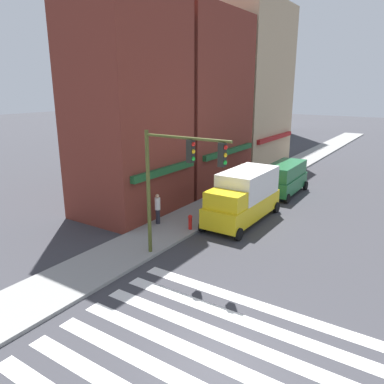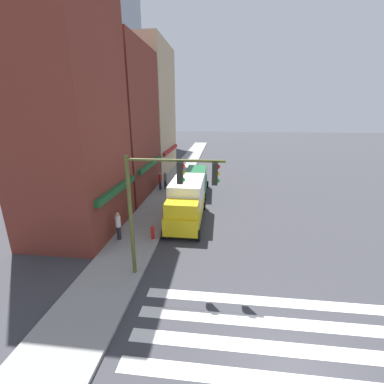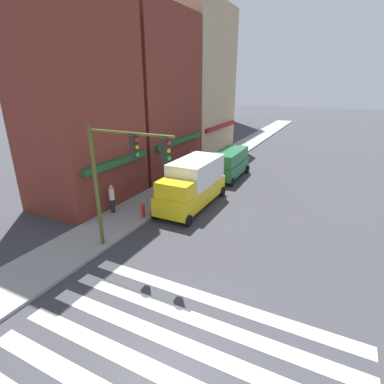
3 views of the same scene
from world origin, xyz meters
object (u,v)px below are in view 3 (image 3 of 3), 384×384
traffic_signal (121,166)px  pedestrian_grey_coat (198,160)px  van_green (229,163)px  pedestrian_white_shirt (112,198)px  box_truck_yellow (193,183)px  pedestrian_red_jacket (192,160)px  fire_hydrant (143,210)px

traffic_signal → pedestrian_grey_coat: (14.15, 3.07, -3.24)m
van_green → pedestrian_white_shirt: bearing=158.8°
box_truck_yellow → pedestrian_red_jacket: 8.15m
traffic_signal → pedestrian_grey_coat: size_ratio=3.37×
traffic_signal → fire_hydrant: traffic_signal is taller
pedestrian_red_jacket → pedestrian_white_shirt: size_ratio=1.00×
pedestrian_grey_coat → fire_hydrant: bearing=-86.6°
van_green → box_truck_yellow: bearing=178.6°
pedestrian_white_shirt → fire_hydrant: 2.13m
box_truck_yellow → pedestrian_grey_coat: bearing=23.3°
box_truck_yellow → traffic_signal: bearing=179.3°
pedestrian_red_jacket → fire_hydrant: pedestrian_red_jacket is taller
traffic_signal → pedestrian_white_shirt: 5.83m
pedestrian_red_jacket → box_truck_yellow: bearing=-129.1°
box_truck_yellow → pedestrian_white_shirt: bearing=132.6°
pedestrian_red_jacket → pedestrian_grey_coat: bearing=-37.6°
box_truck_yellow → pedestrian_red_jacket: size_ratio=3.51×
traffic_signal → pedestrian_red_jacket: 14.70m
fire_hydrant → pedestrian_red_jacket: bearing=10.7°
traffic_signal → van_green: 13.95m
pedestrian_red_jacket → pedestrian_grey_coat: (0.26, -0.48, 0.00)m
pedestrian_red_jacket → fire_hydrant: 10.61m
van_green → pedestrian_white_shirt: (-10.42, 3.76, -0.21)m
pedestrian_white_shirt → pedestrian_grey_coat: size_ratio=1.00×
pedestrian_red_jacket → fire_hydrant: (-10.41, -1.97, -0.46)m
box_truck_yellow → fire_hydrant: 3.72m
fire_hydrant → traffic_signal: bearing=-155.5°
pedestrian_red_jacket → pedestrian_white_shirt: 10.69m
pedestrian_red_jacket → fire_hydrant: bearing=-145.2°
pedestrian_grey_coat → van_green: bearing=-13.9°
box_truck_yellow → van_green: bearing=0.3°
traffic_signal → van_green: traffic_signal is taller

